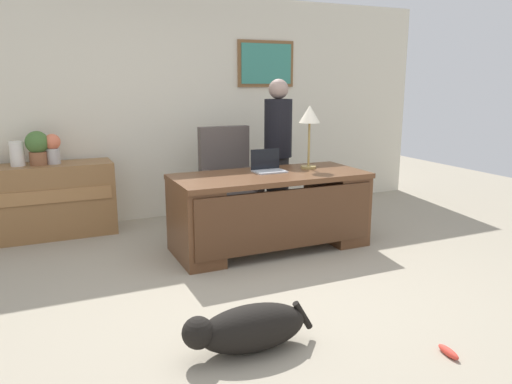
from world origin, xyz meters
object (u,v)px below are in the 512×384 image
object	(u,v)px
dog_lying	(247,328)
dog_toy_bone	(448,352)
armchair	(229,184)
desk	(271,208)
laptop	(268,166)
potted_plant	(37,146)
vase_empty	(17,154)
person_standing	(278,151)
vase_with_flowers	(53,148)
desk_lamp	(310,118)
credenza	(40,201)

from	to	relation	value
dog_lying	dog_toy_bone	world-z (taller)	dog_lying
dog_lying	armchair	bearing A→B (deg)	71.01
desk	laptop	size ratio (longest dim) A/B	6.09
potted_plant	dog_toy_bone	distance (m)	4.39
desk	dog_lying	distance (m)	2.00
laptop	vase_empty	bearing A→B (deg)	152.47
armchair	dog_lying	world-z (taller)	armchair
laptop	dog_toy_bone	xyz separation A→B (m)	(0.09, -2.44, -0.80)
person_standing	dog_lying	size ratio (longest dim) A/B	1.92
desk	vase_empty	distance (m)	2.72
vase_with_flowers	dog_lying	bearing A→B (deg)	-73.03
desk_lamp	dog_toy_bone	distance (m)	2.78
person_standing	dog_toy_bone	size ratio (longest dim) A/B	9.59
desk	dog_lying	world-z (taller)	desk
armchair	vase_empty	world-z (taller)	armchair
dog_toy_bone	vase_with_flowers	bearing A→B (deg)	119.46
armchair	vase_empty	xyz separation A→B (m)	(-2.20, 0.47, 0.42)
credenza	laptop	bearing A→B (deg)	-29.35
credenza	potted_plant	size ratio (longest dim) A/B	4.32
person_standing	vase_with_flowers	size ratio (longest dim) A/B	5.27
credenza	vase_empty	size ratio (longest dim) A/B	6.01
desk	person_standing	xyz separation A→B (m)	(0.45, 0.76, 0.46)
vase_with_flowers	dog_toy_bone	world-z (taller)	vase_with_flowers
desk_lamp	vase_with_flowers	size ratio (longest dim) A/B	2.05
vase_with_flowers	vase_empty	bearing A→B (deg)	180.00
laptop	vase_with_flowers	xyz separation A→B (m)	(-1.98, 1.22, 0.15)
desk_lamp	dog_toy_bone	world-z (taller)	desk_lamp
armchair	laptop	bearing A→B (deg)	-79.79
potted_plant	dog_toy_bone	xyz separation A→B (m)	(2.22, -3.66, -0.98)
laptop	vase_with_flowers	world-z (taller)	vase_with_flowers
vase_empty	potted_plant	bearing A→B (deg)	0.00
desk	vase_empty	world-z (taller)	vase_empty
dog_lying	vase_empty	distance (m)	3.44
armchair	desk_lamp	world-z (taller)	desk_lamp
credenza	desk_lamp	xyz separation A→B (m)	(2.64, -1.22, 0.90)
laptop	dog_toy_bone	world-z (taller)	laptop
person_standing	desk_lamp	xyz separation A→B (m)	(0.06, -0.61, 0.42)
vase_with_flowers	dog_toy_bone	distance (m)	4.31
credenza	person_standing	xyz separation A→B (m)	(2.58, -0.61, 0.48)
dog_lying	potted_plant	distance (m)	3.38
dog_lying	vase_with_flowers	world-z (taller)	vase_with_flowers
credenza	laptop	size ratio (longest dim) A/B	4.86
vase_empty	desk	bearing A→B (deg)	-30.88
armchair	potted_plant	bearing A→B (deg)	166.81
credenza	laptop	xyz separation A→B (m)	(2.16, -1.21, 0.43)
armchair	person_standing	world-z (taller)	person_standing
desk	credenza	world-z (taller)	credenza
dog_lying	laptop	distance (m)	2.24
desk	person_standing	size ratio (longest dim) A/B	1.14
desk	laptop	xyz separation A→B (m)	(0.03, 0.16, 0.41)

